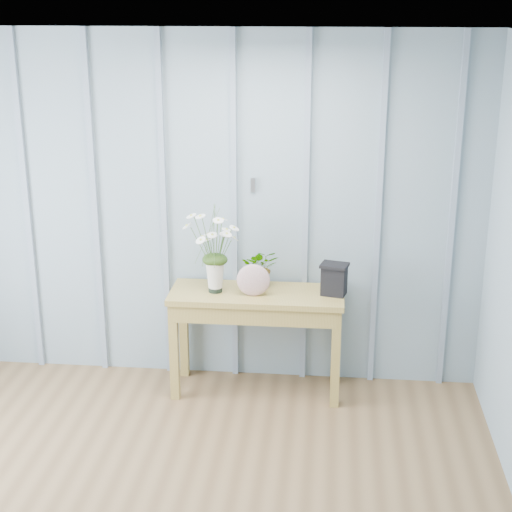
# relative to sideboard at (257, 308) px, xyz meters

# --- Properties ---
(room_shell) EXTENTS (4.00, 4.50, 2.50)m
(room_shell) POSITION_rel_sideboard_xyz_m (-0.43, -1.08, 1.35)
(room_shell) COLOR #8498A4
(room_shell) RESTS_ON ground
(sideboard) EXTENTS (1.20, 0.45, 0.75)m
(sideboard) POSITION_rel_sideboard_xyz_m (0.00, 0.00, 0.00)
(sideboard) COLOR olive
(sideboard) RESTS_ON ground
(daisy_vase) EXTENTS (0.43, 0.32, 0.60)m
(daisy_vase) POSITION_rel_sideboard_xyz_m (-0.28, -0.02, 0.49)
(daisy_vase) COLOR black
(daisy_vase) RESTS_ON sideboard
(spider_plant) EXTENTS (0.27, 0.24, 0.28)m
(spider_plant) POSITION_rel_sideboard_xyz_m (0.01, 0.11, 0.25)
(spider_plant) COLOR #1F3910
(spider_plant) RESTS_ON sideboard
(felt_disc_vessel) EXTENTS (0.23, 0.07, 0.23)m
(felt_disc_vessel) POSITION_rel_sideboard_xyz_m (-0.02, -0.07, 0.23)
(felt_disc_vessel) COLOR #8C4459
(felt_disc_vessel) RESTS_ON sideboard
(carved_box) EXTENTS (0.21, 0.18, 0.22)m
(carved_box) POSITION_rel_sideboard_xyz_m (0.53, 0.01, 0.23)
(carved_box) COLOR black
(carved_box) RESTS_ON sideboard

